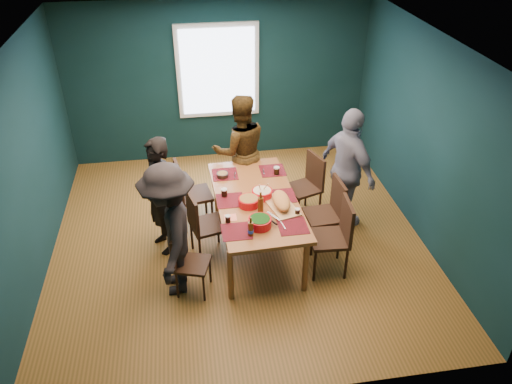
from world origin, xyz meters
TOP-DOWN VIEW (x-y plane):
  - room at (0.00, 0.27)m, footprint 5.01×5.01m
  - dining_table at (0.22, -0.19)m, footprint 1.10×2.07m
  - chair_left_far at (-0.65, 0.44)m, footprint 0.52×0.52m
  - chair_left_mid at (-0.50, -0.28)m, footprint 0.53×0.53m
  - chair_left_near at (-0.73, -0.90)m, footprint 0.47×0.47m
  - chair_right_far at (1.08, 0.45)m, footprint 0.55×0.55m
  - chair_right_mid at (1.18, -0.29)m, footprint 0.47×0.47m
  - chair_right_near at (1.13, -0.81)m, footprint 0.48×0.48m
  - person_far_left at (-1.00, -0.03)m, footprint 0.60×0.70m
  - person_back at (0.16, 0.97)m, footprint 0.89×0.72m
  - person_right at (1.54, 0.15)m, footprint 0.78×1.12m
  - person_near_left at (-0.87, -0.83)m, footprint 0.67×1.12m
  - bowl_salad at (0.10, -0.34)m, footprint 0.26×0.26m
  - bowl_dumpling at (0.30, -0.18)m, footprint 0.26×0.26m
  - bowl_herbs at (0.17, -0.80)m, footprint 0.27×0.27m
  - cutting_board at (0.50, -0.43)m, footprint 0.43×0.73m
  - small_bowl at (-0.15, 0.40)m, footprint 0.16×0.16m
  - beer_bottle_a at (0.04, -0.95)m, footprint 0.07×0.07m
  - beer_bottle_b at (0.23, -0.49)m, footprint 0.07×0.07m
  - cola_glass_a at (-0.19, -0.65)m, footprint 0.07×0.07m
  - cola_glass_b at (0.66, -0.63)m, footprint 0.06×0.06m
  - cola_glass_c at (0.59, 0.36)m, footprint 0.08×0.08m
  - cola_glass_d at (-0.18, -0.08)m, footprint 0.08×0.08m
  - napkin_a at (0.59, -0.13)m, footprint 0.15×0.15m
  - napkin_b at (-0.15, -0.57)m, footprint 0.15×0.15m
  - napkin_c at (0.51, -0.88)m, footprint 0.17×0.17m

SIDE VIEW (x-z plane):
  - chair_left_near at x=-0.73m, z-range 0.07..0.91m
  - chair_right_far at x=1.08m, z-range 0.08..1.03m
  - chair_left_mid at x=-0.50m, z-range 0.08..1.04m
  - chair_right_mid at x=1.18m, z-range 0.08..1.07m
  - chair_left_far at x=-0.65m, z-range 0.08..1.08m
  - chair_right_near at x=1.13m, z-range 0.08..1.10m
  - dining_table at x=0.22m, z-range 0.31..1.08m
  - napkin_a at x=0.59m, z-range 0.77..0.77m
  - napkin_c at x=0.51m, z-range 0.77..0.78m
  - napkin_b at x=-0.15m, z-range 0.77..0.78m
  - small_bowl at x=-0.15m, z-range 0.77..0.84m
  - person_far_left at x=-1.00m, z-range 0.00..1.62m
  - cola_glass_b at x=0.66m, z-range 0.78..0.86m
  - cola_glass_a at x=-0.19m, z-range 0.78..0.87m
  - bowl_salad at x=0.10m, z-range 0.77..0.88m
  - bowl_dumpling at x=0.30m, z-range 0.71..0.95m
  - cola_glass_d at x=-0.18m, z-range 0.78..0.89m
  - cola_glass_c at x=0.59m, z-range 0.78..0.89m
  - bowl_herbs at x=0.17m, z-range 0.78..0.90m
  - cutting_board at x=0.50m, z-range 0.76..0.92m
  - person_near_left at x=-0.87m, z-range 0.00..1.70m
  - person_back at x=0.16m, z-range 0.00..1.71m
  - beer_bottle_a at x=0.04m, z-range 0.74..0.99m
  - beer_bottle_b at x=0.23m, z-range 0.74..1.01m
  - person_right at x=1.54m, z-range 0.00..1.76m
  - room at x=0.00m, z-range 0.01..2.73m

